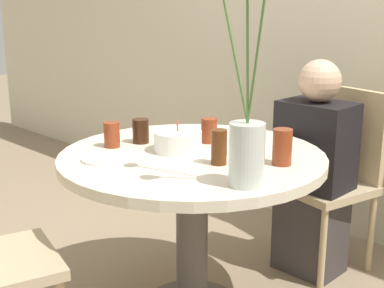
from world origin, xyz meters
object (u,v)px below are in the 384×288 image
(side_plate, at_px, (104,159))
(drink_glass_4, at_px, (141,131))
(drink_glass_1, at_px, (209,130))
(person_woman, at_px, (314,176))
(drink_glass_3, at_px, (282,147))
(drink_glass_5, at_px, (252,142))
(flower_vase, at_px, (246,131))
(birthday_cake, at_px, (178,141))
(chair_left_flank, at_px, (337,169))
(drink_glass_0, at_px, (219,147))
(drink_glass_2, at_px, (112,135))

(side_plate, bearing_deg, drink_glass_4, 110.33)
(drink_glass_1, relative_size, person_woman, 0.10)
(drink_glass_4, bearing_deg, drink_glass_3, 14.63)
(drink_glass_5, xyz_separation_m, person_woman, (-0.03, 0.54, -0.28))
(flower_vase, height_order, side_plate, flower_vase)
(birthday_cake, height_order, drink_glass_4, birthday_cake)
(drink_glass_4, bearing_deg, person_woman, 58.73)
(chair_left_flank, bearing_deg, drink_glass_4, -105.44)
(drink_glass_1, xyz_separation_m, drink_glass_5, (0.26, -0.03, 0.00))
(birthday_cake, relative_size, flower_vase, 0.27)
(birthday_cake, bearing_deg, person_woman, 72.10)
(chair_left_flank, xyz_separation_m, drink_glass_0, (-0.02, -0.88, 0.28))
(drink_glass_1, distance_m, drink_glass_5, 0.26)
(drink_glass_5, bearing_deg, drink_glass_4, -158.72)
(birthday_cake, height_order, drink_glass_0, drink_glass_0)
(birthday_cake, xyz_separation_m, flower_vase, (0.47, -0.14, 0.15))
(drink_glass_1, bearing_deg, drink_glass_0, -40.65)
(drink_glass_0, bearing_deg, flower_vase, -28.97)
(birthday_cake, bearing_deg, side_plate, -110.88)
(side_plate, relative_size, drink_glass_2, 1.67)
(flower_vase, xyz_separation_m, person_woman, (-0.24, 0.85, -0.41))
(flower_vase, bearing_deg, drink_glass_4, 169.68)
(side_plate, height_order, drink_glass_2, drink_glass_2)
(birthday_cake, bearing_deg, chair_left_flank, 72.98)
(drink_glass_1, xyz_separation_m, drink_glass_3, (0.42, -0.05, 0.02))
(chair_left_flank, xyz_separation_m, drink_glass_1, (-0.27, -0.67, 0.27))
(drink_glass_2, height_order, person_woman, person_woman)
(birthday_cake, xyz_separation_m, person_woman, (0.23, 0.70, -0.27))
(birthday_cake, relative_size, drink_glass_1, 1.84)
(birthday_cake, distance_m, flower_vase, 0.51)
(chair_left_flank, bearing_deg, drink_glass_5, -77.33)
(chair_left_flank, xyz_separation_m, flower_vase, (0.21, -1.00, 0.40))
(drink_glass_0, height_order, drink_glass_3, drink_glass_3)
(drink_glass_4, bearing_deg, side_plate, -69.67)
(drink_glass_4, xyz_separation_m, drink_glass_5, (0.47, 0.18, 0.00))
(drink_glass_0, bearing_deg, chair_left_flank, 88.82)
(birthday_cake, distance_m, drink_glass_0, 0.25)
(side_plate, distance_m, person_woman, 1.08)
(chair_left_flank, height_order, birthday_cake, chair_left_flank)
(chair_left_flank, xyz_separation_m, person_woman, (-0.04, -0.16, -0.01))
(side_plate, relative_size, drink_glass_0, 1.33)
(drink_glass_5, bearing_deg, birthday_cake, -147.72)
(side_plate, relative_size, person_woman, 0.17)
(drink_glass_2, bearing_deg, drink_glass_3, 24.01)
(flower_vase, relative_size, drink_glass_4, 6.89)
(drink_glass_2, xyz_separation_m, drink_glass_4, (0.03, 0.13, -0.00))
(side_plate, bearing_deg, flower_vase, 14.22)
(chair_left_flank, height_order, drink_glass_1, chair_left_flank)
(drink_glass_4, height_order, person_woman, person_woman)
(flower_vase, height_order, drink_glass_1, flower_vase)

